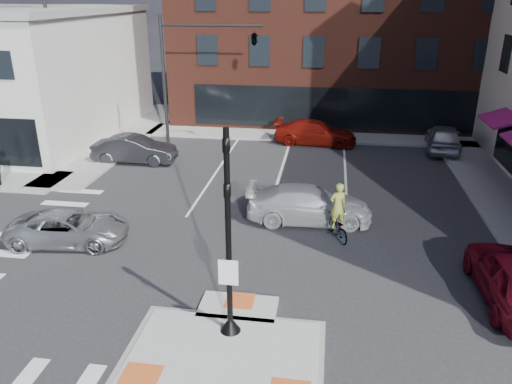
% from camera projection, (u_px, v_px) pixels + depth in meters
% --- Properties ---
extents(ground, '(120.00, 120.00, 0.00)m').
position_uv_depth(ground, '(228.00, 342.00, 14.01)').
color(ground, '#28282B').
rests_on(ground, ground).
extents(refuge_island, '(5.40, 4.65, 0.13)m').
position_uv_depth(refuge_island, '(226.00, 347.00, 13.75)').
color(refuge_island, gray).
rests_on(refuge_island, ground).
extents(sidewalk_nw, '(23.50, 20.50, 0.15)m').
position_uv_depth(sidewalk_nw, '(8.00, 153.00, 30.33)').
color(sidewalk_nw, gray).
rests_on(sidewalk_nw, ground).
extents(sidewalk_n, '(26.00, 3.00, 0.15)m').
position_uv_depth(sidewalk_n, '(336.00, 137.00, 33.77)').
color(sidewalk_n, gray).
rests_on(sidewalk_n, ground).
extents(building_n, '(24.40, 18.40, 15.50)m').
position_uv_depth(building_n, '(342.00, 11.00, 40.07)').
color(building_n, '#522319').
rests_on(building_n, ground).
extents(building_far_left, '(10.00, 12.00, 10.00)m').
position_uv_depth(building_far_left, '(280.00, 29.00, 60.44)').
color(building_far_left, slate).
rests_on(building_far_left, ground).
extents(building_far_right, '(12.00, 12.00, 12.00)m').
position_uv_depth(building_far_right, '(390.00, 21.00, 60.11)').
color(building_far_right, brown).
rests_on(building_far_right, ground).
extents(signal_pole, '(0.60, 0.60, 5.98)m').
position_uv_depth(signal_pole, '(229.00, 262.00, 13.50)').
color(signal_pole, black).
rests_on(signal_pole, refuge_island).
extents(mast_arm_signal, '(6.10, 2.24, 8.00)m').
position_uv_depth(mast_arm_signal, '(229.00, 47.00, 28.71)').
color(mast_arm_signal, black).
rests_on(mast_arm_signal, ground).
extents(silver_suv, '(4.78, 2.63, 1.27)m').
position_uv_depth(silver_suv, '(69.00, 228.00, 19.37)').
color(silver_suv, '#A3A6AA').
rests_on(silver_suv, ground).
extents(white_pickup, '(5.42, 2.47, 1.54)m').
position_uv_depth(white_pickup, '(309.00, 204.00, 21.21)').
color(white_pickup, silver).
rests_on(white_pickup, ground).
extents(bg_car_dark, '(4.77, 1.77, 1.56)m').
position_uv_depth(bg_car_dark, '(135.00, 149.00, 28.62)').
color(bg_car_dark, black).
rests_on(bg_car_dark, ground).
extents(bg_car_silver, '(2.51, 5.05, 1.65)m').
position_uv_depth(bg_car_silver, '(443.00, 138.00, 30.76)').
color(bg_car_silver, '#B6B8BE').
rests_on(bg_car_silver, ground).
extents(bg_car_red, '(5.41, 2.57, 1.52)m').
position_uv_depth(bg_car_red, '(315.00, 133.00, 32.12)').
color(bg_car_red, maroon).
rests_on(bg_car_red, ground).
extents(cyclist, '(1.37, 1.98, 2.33)m').
position_uv_depth(cyclist, '(337.00, 220.00, 19.73)').
color(cyclist, '#3F3F44').
rests_on(cyclist, ground).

